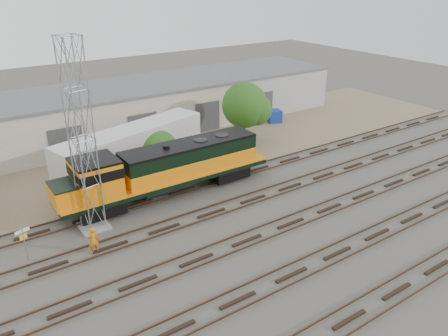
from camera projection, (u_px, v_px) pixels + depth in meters
ground at (222, 222)px, 32.10m from camera, size 140.00×140.00×0.00m
dirt_strip at (139, 157)px, 43.43m from camera, size 80.00×16.00×0.02m
tracks at (247, 240)px, 29.80m from camera, size 80.00×20.40×0.28m
warehouse at (107, 112)px, 48.41m from camera, size 58.40×10.40×5.30m
locomotive at (164, 169)px, 34.81m from camera, size 17.97×3.15×4.32m
signal_tower at (82, 142)px, 28.87m from camera, size 1.98×1.98×13.40m
sign_post at (24, 238)px, 27.29m from camera, size 0.91×0.31×2.29m
worker at (93, 240)px, 28.22m from camera, size 0.72×0.49×1.92m
semi_trailer at (135, 145)px, 38.73m from camera, size 14.78×6.83×4.47m
dumpster_blue at (274, 116)px, 53.49m from camera, size 1.98×1.92×1.50m
dumpster_red at (262, 112)px, 55.17m from camera, size 1.84×1.77×1.40m
tree_mid at (158, 154)px, 39.49m from camera, size 4.58×4.36×4.36m
tree_east at (248, 106)px, 45.89m from camera, size 5.05×4.81×6.49m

